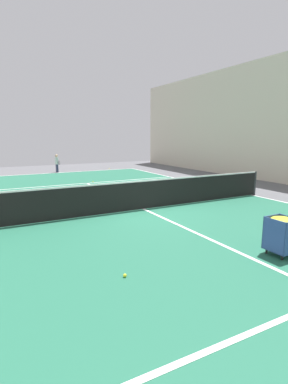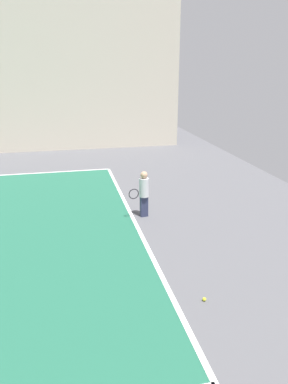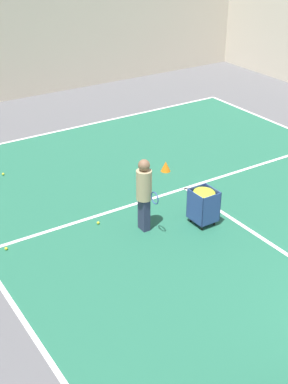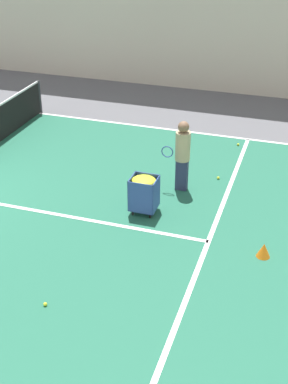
% 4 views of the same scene
% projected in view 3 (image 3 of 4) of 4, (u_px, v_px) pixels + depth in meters
% --- Properties ---
extents(line_baseline_far, '(10.78, 0.10, 0.00)m').
position_uv_depth(line_baseline_far, '(88.00, 125.00, 17.80)').
color(line_baseline_far, white).
rests_on(line_baseline_far, ground).
extents(line_service_far, '(10.78, 0.10, 0.00)m').
position_uv_depth(line_service_far, '(185.00, 188.00, 13.78)').
color(line_service_far, white).
rests_on(line_service_far, ground).
extents(hall_enclosure_far, '(18.52, 0.15, 6.81)m').
position_uv_depth(hall_enclosure_far, '(32.00, 2.00, 19.12)').
color(hall_enclosure_far, beige).
rests_on(hall_enclosure_far, ground).
extents(coach_at_net, '(0.35, 0.67, 1.72)m').
position_uv_depth(coach_at_net, '(144.00, 190.00, 11.58)').
color(coach_at_net, '#2D3351').
rests_on(coach_at_net, ground).
extents(ball_cart, '(0.52, 0.57, 0.86)m').
position_uv_depth(ball_cart, '(204.00, 200.00, 11.99)').
color(ball_cart, '#2D478C').
rests_on(ball_cart, ground).
extents(training_cone_1, '(0.27, 0.27, 0.29)m').
position_uv_depth(training_cone_1, '(166.00, 166.00, 14.61)').
color(training_cone_1, orange).
rests_on(training_cone_1, ground).
extents(tennis_ball_5, '(0.07, 0.07, 0.07)m').
position_uv_depth(tennis_ball_5, '(98.00, 223.00, 12.21)').
color(tennis_ball_5, yellow).
rests_on(tennis_ball_5, ground).
extents(tennis_ball_7, '(0.07, 0.07, 0.07)m').
position_uv_depth(tennis_ball_7, '(3.00, 174.00, 14.44)').
color(tennis_ball_7, yellow).
rests_on(tennis_ball_7, ground).
extents(tennis_ball_8, '(0.07, 0.07, 0.07)m').
position_uv_depth(tennis_ball_8, '(6.00, 249.00, 11.29)').
color(tennis_ball_8, yellow).
rests_on(tennis_ball_8, ground).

